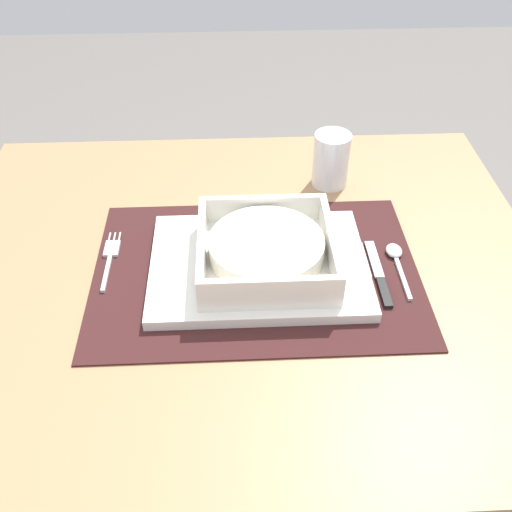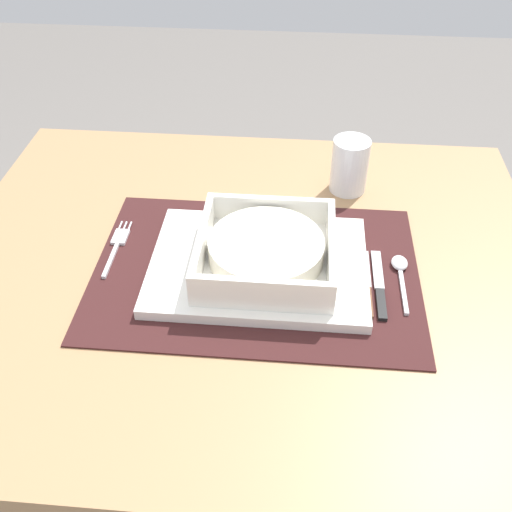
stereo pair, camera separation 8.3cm
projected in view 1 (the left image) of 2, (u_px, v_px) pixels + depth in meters
The scene contains 10 objects.
ground_plane at pixel (247, 503), 1.34m from camera, with size 6.00×6.00×0.00m, color slate.
dining_table at pixel (244, 316), 0.93m from camera, with size 0.90×0.76×0.73m.
placemat at pixel (256, 271), 0.85m from camera, with size 0.47×0.33×0.00m, color #381919.
serving_plate at pixel (258, 265), 0.85m from camera, with size 0.31×0.23×0.02m, color white.
porridge_bowl at pixel (266, 251), 0.83m from camera, with size 0.19×0.19×0.05m.
fork at pixel (110, 256), 0.87m from camera, with size 0.02×0.13×0.00m.
spoon at pixel (396, 257), 0.87m from camera, with size 0.02×0.12×0.01m.
butter_knife at pixel (380, 277), 0.84m from camera, with size 0.01×0.14×0.01m.
bread_knife at pixel (367, 277), 0.84m from camera, with size 0.01×0.14×0.01m.
drinking_glass at pixel (331, 162), 1.00m from camera, with size 0.06×0.06×0.09m.
Camera 1 is at (-0.01, -0.64, 1.30)m, focal length 40.97 mm.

